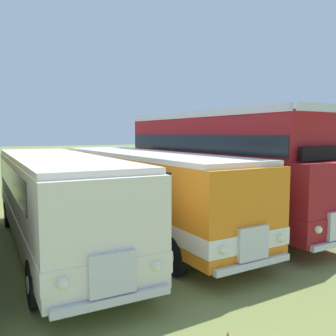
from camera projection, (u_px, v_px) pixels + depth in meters
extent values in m
plane|color=olive|center=(54.00, 245.00, 11.91)|extent=(200.00, 200.00, 0.00)
cube|color=silver|center=(55.00, 196.00, 11.42)|extent=(2.98, 11.03, 2.30)
cube|color=silver|center=(56.00, 215.00, 11.48)|extent=(3.02, 11.07, 0.44)
cube|color=#19232D|center=(52.00, 176.00, 11.72)|extent=(2.90, 8.63, 0.76)
cube|color=#19232D|center=(110.00, 206.00, 6.60)|extent=(2.20, 0.20, 0.90)
cube|color=silver|center=(113.00, 274.00, 6.62)|extent=(0.90, 0.16, 0.80)
cube|color=silver|center=(114.00, 301.00, 6.64)|extent=(2.30, 0.24, 0.16)
sphere|color=#EAEACC|center=(157.00, 266.00, 7.03)|extent=(0.22, 0.22, 0.22)
sphere|color=#EAEACC|center=(63.00, 284.00, 6.20)|extent=(0.22, 0.22, 0.22)
cube|color=silver|center=(54.00, 157.00, 11.31)|extent=(2.92, 10.62, 0.14)
cylinder|color=black|center=(136.00, 265.00, 8.66)|extent=(0.33, 1.05, 1.04)
cylinder|color=silver|center=(142.00, 264.00, 8.73)|extent=(0.04, 0.36, 0.36)
cylinder|color=black|center=(35.00, 284.00, 7.60)|extent=(0.33, 1.05, 1.04)
cylinder|color=silver|center=(27.00, 285.00, 7.53)|extent=(0.04, 0.36, 0.36)
cylinder|color=black|center=(68.00, 208.00, 15.30)|extent=(0.33, 1.05, 1.04)
cylinder|color=silver|center=(71.00, 208.00, 15.37)|extent=(0.04, 0.36, 0.36)
cylinder|color=black|center=(8.00, 214.00, 14.23)|extent=(0.33, 1.05, 1.04)
cylinder|color=silver|center=(4.00, 214.00, 14.16)|extent=(0.04, 0.36, 0.36)
cube|color=orange|center=(144.00, 187.00, 13.32)|extent=(2.55, 11.35, 2.30)
cube|color=white|center=(144.00, 203.00, 13.38)|extent=(2.59, 11.40, 0.44)
cube|color=#19232D|center=(139.00, 170.00, 13.61)|extent=(2.57, 8.96, 0.76)
cube|color=#19232D|center=(251.00, 190.00, 8.45)|extent=(2.20, 0.11, 0.90)
cube|color=silver|center=(253.00, 243.00, 8.47)|extent=(0.90, 0.12, 0.80)
cube|color=silver|center=(254.00, 264.00, 8.49)|extent=(2.30, 0.15, 0.16)
sphere|color=#EAEACC|center=(280.00, 238.00, 8.92)|extent=(0.22, 0.22, 0.22)
sphere|color=#EAEACC|center=(223.00, 250.00, 8.01)|extent=(0.22, 0.22, 0.22)
cube|color=white|center=(143.00, 154.00, 13.21)|extent=(2.51, 10.95, 0.14)
cylinder|color=black|center=(242.00, 242.00, 10.52)|extent=(0.28, 1.04, 1.04)
cylinder|color=silver|center=(246.00, 241.00, 10.60)|extent=(0.02, 0.36, 0.36)
cylinder|color=black|center=(175.00, 255.00, 9.36)|extent=(0.28, 1.04, 1.04)
cylinder|color=silver|center=(170.00, 256.00, 9.28)|extent=(0.02, 0.36, 0.36)
cylinder|color=black|center=(129.00, 199.00, 17.34)|extent=(0.28, 1.04, 1.04)
cylinder|color=silver|center=(132.00, 199.00, 17.41)|extent=(0.02, 0.36, 0.36)
cylinder|color=black|center=(82.00, 204.00, 16.18)|extent=(0.28, 1.04, 1.04)
cylinder|color=silver|center=(79.00, 204.00, 16.10)|extent=(0.02, 0.36, 0.36)
cube|color=maroon|center=(217.00, 182.00, 14.82)|extent=(2.55, 10.93, 2.30)
cube|color=maroon|center=(217.00, 196.00, 14.88)|extent=(2.59, 10.97, 0.44)
cube|color=#19232D|center=(211.00, 166.00, 15.11)|extent=(2.57, 8.53, 0.76)
sphere|color=#EAEACC|center=(318.00, 230.00, 9.69)|extent=(0.22, 0.22, 0.22)
cube|color=maroon|center=(214.00, 135.00, 14.86)|extent=(2.45, 10.03, 1.50)
cube|color=silver|center=(326.00, 108.00, 10.31)|extent=(2.40, 0.11, 0.24)
cube|color=silver|center=(160.00, 119.00, 18.65)|extent=(2.40, 0.11, 0.24)
cube|color=silver|center=(236.00, 116.00, 15.39)|extent=(0.15, 10.02, 0.24)
cube|color=silver|center=(190.00, 115.00, 14.17)|extent=(0.15, 10.02, 0.24)
cube|color=#19232D|center=(214.00, 143.00, 14.88)|extent=(2.49, 9.93, 0.64)
cube|color=black|center=(323.00, 153.00, 10.48)|extent=(1.90, 0.13, 0.40)
cylinder|color=black|center=(315.00, 227.00, 12.20)|extent=(0.29, 1.04, 1.04)
cylinder|color=silver|center=(317.00, 226.00, 12.28)|extent=(0.02, 0.36, 0.36)
cylinder|color=black|center=(265.00, 237.00, 11.04)|extent=(0.29, 1.04, 1.04)
cylinder|color=silver|center=(262.00, 238.00, 10.97)|extent=(0.02, 0.36, 0.36)
cylinder|color=black|center=(190.00, 195.00, 18.65)|extent=(0.29, 1.04, 1.04)
cylinder|color=silver|center=(192.00, 194.00, 18.73)|extent=(0.02, 0.36, 0.36)
cylinder|color=black|center=(151.00, 199.00, 17.49)|extent=(0.29, 1.04, 1.04)
cylinder|color=silver|center=(148.00, 199.00, 17.42)|extent=(0.02, 0.36, 0.36)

